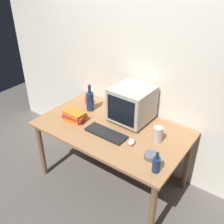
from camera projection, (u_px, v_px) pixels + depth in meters
ground_plane at (112, 179)px, 2.95m from camera, size 6.00×6.00×0.00m
back_wall at (141, 62)px, 2.65m from camera, size 4.00×0.08×2.50m
desk at (112, 134)px, 2.62m from camera, size 1.50×0.88×0.71m
crt_monitor at (132, 104)px, 2.60m from camera, size 0.39×0.40×0.37m
keyboard at (106, 133)px, 2.48m from camera, size 0.42×0.16×0.02m
computer_mouse at (132, 142)px, 2.35m from camera, size 0.09×0.11×0.04m
bottle_tall at (90, 101)px, 2.82m from camera, size 0.08×0.08×0.31m
bottle_short at (156, 164)px, 2.02m from camera, size 0.07×0.07×0.19m
book_stack at (75, 116)px, 2.67m from camera, size 0.25×0.17×0.11m
mug at (88, 100)px, 2.98m from camera, size 0.12×0.08×0.09m
cd_spindle at (151, 156)px, 2.18m from camera, size 0.12×0.12×0.04m
metal_canister at (158, 134)px, 2.35m from camera, size 0.09×0.09×0.15m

